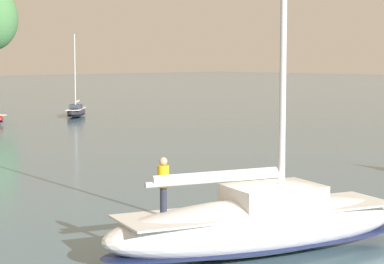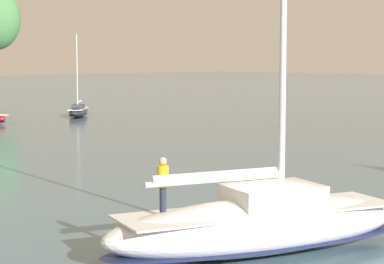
{
  "view_description": "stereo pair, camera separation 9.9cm",
  "coord_description": "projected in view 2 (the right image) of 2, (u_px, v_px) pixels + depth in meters",
  "views": [
    {
      "loc": [
        -16.94,
        -15.06,
        6.05
      ],
      "look_at": [
        0.0,
        3.0,
        3.55
      ],
      "focal_mm": 70.0,
      "sensor_mm": 36.0,
      "label": 1
    },
    {
      "loc": [
        -16.87,
        -15.13,
        6.05
      ],
      "look_at": [
        0.0,
        3.0,
        3.55
      ],
      "focal_mm": 70.0,
      "sensor_mm": 36.0,
      "label": 2
    }
  ],
  "objects": [
    {
      "name": "ground_plane",
      "position": [
        258.0,
        253.0,
        23.06
      ],
      "size": [
        400.0,
        400.0,
        0.0
      ],
      "primitive_type": "plane",
      "color": "slate"
    },
    {
      "name": "sailboat_main",
      "position": [
        259.0,
        223.0,
        22.98
      ],
      "size": [
        10.63,
        5.83,
        14.07
      ],
      "color": "silver",
      "rests_on": "ground"
    },
    {
      "name": "sailboat_moored_outer_mooring",
      "position": [
        78.0,
        111.0,
        75.32
      ],
      "size": [
        5.3,
        5.55,
        8.27
      ],
      "color": "#232328",
      "rests_on": "ground"
    }
  ]
}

